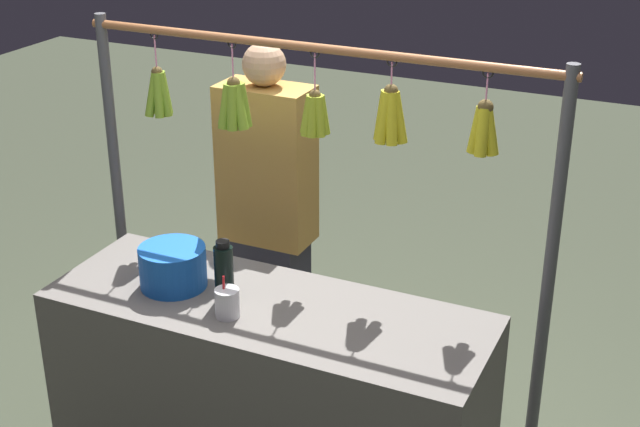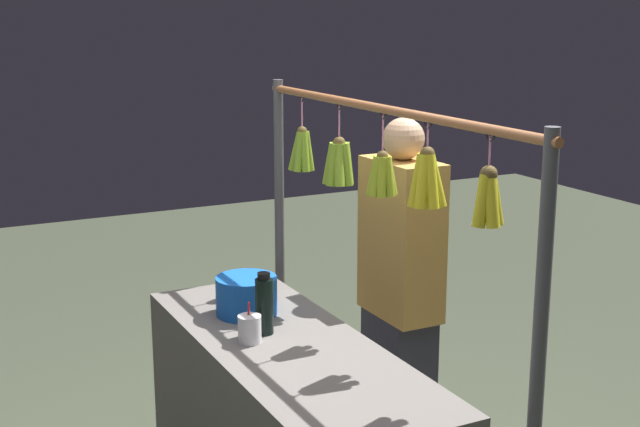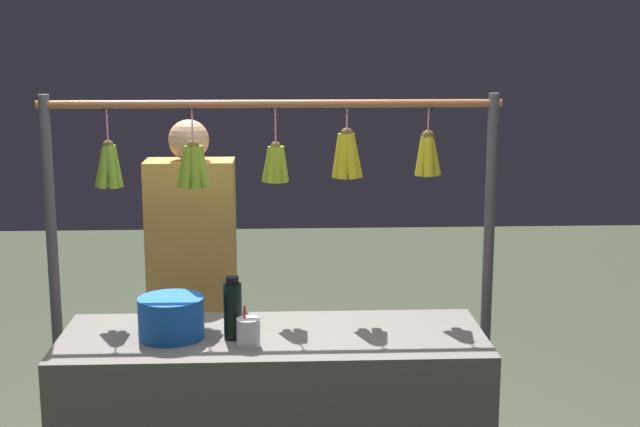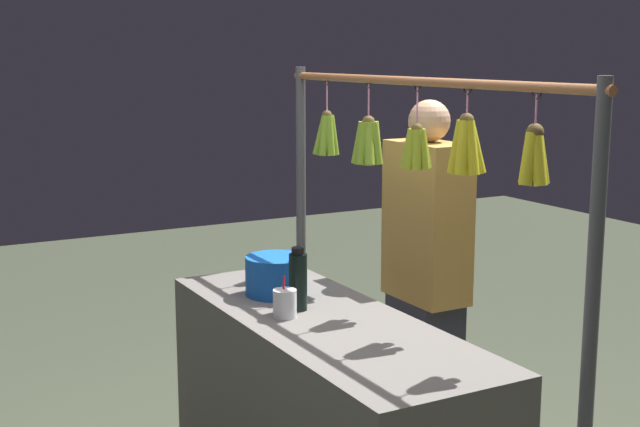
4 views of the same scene
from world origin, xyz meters
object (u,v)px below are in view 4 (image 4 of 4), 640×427
(water_bottle, at_px, (298,280))
(drink_cup, at_px, (285,303))
(blue_bucket, at_px, (276,275))
(vendor_person, at_px, (425,292))

(water_bottle, height_order, drink_cup, water_bottle)
(water_bottle, distance_m, blue_bucket, 0.23)
(blue_bucket, relative_size, vendor_person, 0.15)
(blue_bucket, distance_m, drink_cup, 0.31)
(water_bottle, height_order, blue_bucket, water_bottle)
(blue_bucket, xyz_separation_m, drink_cup, (-0.29, 0.11, -0.02))
(drink_cup, bearing_deg, blue_bucket, -20.40)
(vendor_person, bearing_deg, drink_cup, 108.74)
(drink_cup, bearing_deg, vendor_person, -71.26)
(water_bottle, distance_m, drink_cup, 0.12)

